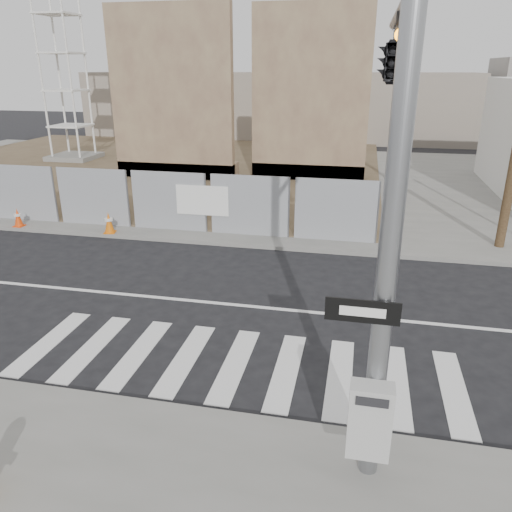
% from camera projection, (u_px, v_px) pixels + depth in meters
% --- Properties ---
extents(ground, '(100.00, 100.00, 0.00)m').
position_uv_depth(ground, '(261.00, 307.00, 11.89)').
color(ground, black).
rests_on(ground, ground).
extents(sidewalk_far, '(50.00, 20.00, 0.12)m').
position_uv_depth(sidewalk_far, '(317.00, 182.00, 24.67)').
color(sidewalk_far, slate).
rests_on(sidewalk_far, ground).
extents(signal_pole, '(0.96, 5.87, 7.00)m').
position_uv_depth(signal_pole, '(391.00, 107.00, 7.83)').
color(signal_pole, gray).
rests_on(signal_pole, sidewalk_near).
extents(chain_link_fence, '(24.60, 0.04, 2.00)m').
position_uv_depth(chain_link_fence, '(18.00, 193.00, 18.01)').
color(chain_link_fence, gray).
rests_on(chain_link_fence, sidewalk_far).
extents(concrete_wall_left, '(6.00, 1.30, 8.00)m').
position_uv_depth(concrete_wall_left, '(173.00, 111.00, 24.02)').
color(concrete_wall_left, brown).
rests_on(concrete_wall_left, sidewalk_far).
extents(concrete_wall_right, '(5.50, 1.30, 8.00)m').
position_uv_depth(concrete_wall_right, '(310.00, 112.00, 23.67)').
color(concrete_wall_right, brown).
rests_on(concrete_wall_right, sidewalk_far).
extents(traffic_cone_b, '(0.35, 0.35, 0.65)m').
position_uv_depth(traffic_cone_b, '(18.00, 218.00, 17.45)').
color(traffic_cone_b, '#E13F0B').
rests_on(traffic_cone_b, sidewalk_far).
extents(traffic_cone_c, '(0.45, 0.45, 0.71)m').
position_uv_depth(traffic_cone_c, '(109.00, 223.00, 16.76)').
color(traffic_cone_c, orange).
rests_on(traffic_cone_c, sidewalk_far).
extents(traffic_cone_d, '(0.37, 0.37, 0.70)m').
position_uv_depth(traffic_cone_d, '(266.00, 223.00, 16.72)').
color(traffic_cone_d, '#FC550D').
rests_on(traffic_cone_d, sidewalk_far).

